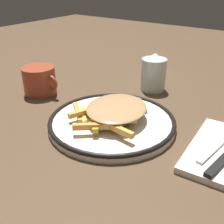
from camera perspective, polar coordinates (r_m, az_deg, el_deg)
ground_plane at (r=0.63m, az=0.00°, el=-2.82°), size 2.60×2.60×0.00m
plate at (r=0.62m, az=0.00°, el=-1.99°), size 0.29×0.29×0.02m
fries_heap at (r=0.61m, az=0.18°, el=0.26°), size 0.22×0.21×0.04m
fork at (r=0.58m, az=21.70°, el=-5.95°), size 0.04×0.18×0.00m
water_glass at (r=0.82m, az=8.60°, el=7.74°), size 0.07×0.07×0.09m
coffee_mug at (r=0.81m, az=-14.81°, el=6.36°), size 0.12×0.09×0.08m
salt_shaker at (r=0.90m, az=8.84°, el=9.38°), size 0.03×0.03×0.08m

